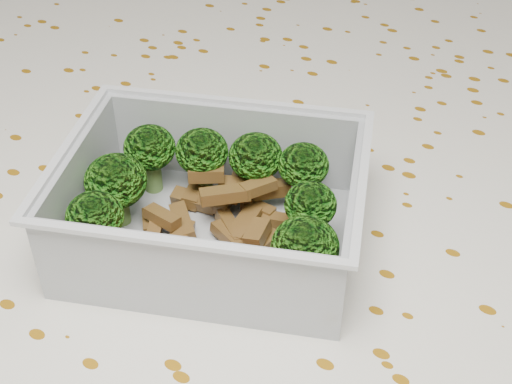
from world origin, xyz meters
The scene contains 6 objects.
dining_table centered at (0.00, 0.00, 0.67)m, with size 1.40×0.90×0.75m.
tablecloth centered at (0.00, 0.00, 0.72)m, with size 1.46×0.96×0.19m.
lunch_container centered at (-0.02, -0.04, 0.78)m, with size 0.21×0.19×0.06m.
broccoli_florets centered at (-0.03, -0.03, 0.79)m, with size 0.16×0.13×0.05m.
meat_pile centered at (-0.02, -0.02, 0.77)m, with size 0.09×0.08×0.03m.
sausage centered at (0.00, -0.07, 0.77)m, with size 0.15×0.07×0.02m.
Camera 1 is at (0.16, -0.29, 1.05)m, focal length 50.00 mm.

